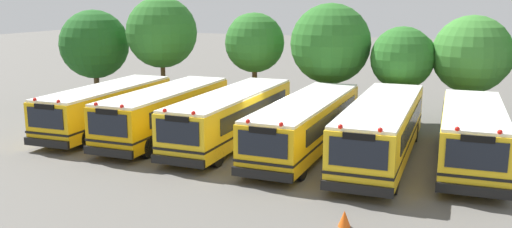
# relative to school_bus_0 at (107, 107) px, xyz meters

# --- Properties ---
(ground_plane) EXTENTS (160.00, 160.00, 0.00)m
(ground_plane) POSITION_rel_school_bus_0_xyz_m (9.23, 0.07, -1.37)
(ground_plane) COLOR #595651
(school_bus_0) EXTENTS (2.62, 9.73, 2.60)m
(school_bus_0) POSITION_rel_school_bus_0_xyz_m (0.00, 0.00, 0.00)
(school_bus_0) COLOR yellow
(school_bus_0) RESTS_ON ground_plane
(school_bus_1) EXTENTS (2.55, 10.16, 2.68)m
(school_bus_1) POSITION_rel_school_bus_0_xyz_m (3.70, -0.06, 0.04)
(school_bus_1) COLOR #EAA80C
(school_bus_1) RESTS_ON ground_plane
(school_bus_2) EXTENTS (2.67, 11.04, 2.67)m
(school_bus_2) POSITION_rel_school_bus_0_xyz_m (7.28, 0.24, 0.04)
(school_bus_2) COLOR yellow
(school_bus_2) RESTS_ON ground_plane
(school_bus_3) EXTENTS (2.78, 11.44, 2.60)m
(school_bus_3) POSITION_rel_school_bus_0_xyz_m (11.18, 0.06, 0.01)
(school_bus_3) COLOR yellow
(school_bus_3) RESTS_ON ground_plane
(school_bus_4) EXTENTS (2.62, 11.58, 2.77)m
(school_bus_4) POSITION_rel_school_bus_0_xyz_m (14.72, -0.16, 0.09)
(school_bus_4) COLOR yellow
(school_bus_4) RESTS_ON ground_plane
(school_bus_5) EXTENTS (2.72, 9.64, 2.74)m
(school_bus_5) POSITION_rel_school_bus_0_xyz_m (18.48, 0.12, 0.07)
(school_bus_5) COLOR yellow
(school_bus_5) RESTS_ON ground_plane
(tree_0) EXTENTS (4.83, 4.76, 6.39)m
(tree_0) POSITION_rel_school_bus_0_xyz_m (-6.04, 7.36, 2.65)
(tree_0) COLOR #4C3823
(tree_0) RESTS_ON ground_plane
(tree_1) EXTENTS (4.74, 4.74, 7.27)m
(tree_1) POSITION_rel_school_bus_0_xyz_m (-1.15, 8.08, 3.66)
(tree_1) COLOR #4C3823
(tree_1) RESTS_ON ground_plane
(tree_2) EXTENTS (3.76, 3.76, 6.27)m
(tree_2) POSITION_rel_school_bus_0_xyz_m (5.33, 8.21, 3.13)
(tree_2) COLOR #4C3823
(tree_2) RESTS_ON ground_plane
(tree_3) EXTENTS (4.81, 4.81, 6.88)m
(tree_3) POSITION_rel_school_bus_0_xyz_m (10.25, 8.01, 3.05)
(tree_3) COLOR #4C3823
(tree_3) RESTS_ON ground_plane
(tree_4) EXTENTS (3.57, 3.57, 5.61)m
(tree_4) POSITION_rel_school_bus_0_xyz_m (14.75, 7.52, 2.48)
(tree_4) COLOR #4C3823
(tree_4) RESTS_ON ground_plane
(tree_5) EXTENTS (4.34, 4.31, 6.25)m
(tree_5) POSITION_rel_school_bus_0_xyz_m (18.46, 8.09, 2.69)
(tree_5) COLOR #4C3823
(tree_5) RESTS_ON ground_plane
(traffic_cone) EXTENTS (0.40, 0.40, 0.53)m
(traffic_cone) POSITION_rel_school_bus_0_xyz_m (14.75, -8.04, -1.10)
(traffic_cone) COLOR #EA5914
(traffic_cone) RESTS_ON ground_plane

